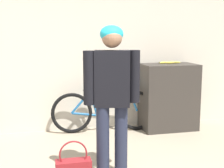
# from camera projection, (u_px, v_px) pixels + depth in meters

# --- Properties ---
(wall_back) EXTENTS (8.00, 0.07, 2.60)m
(wall_back) POSITION_uv_depth(u_px,v_px,m) (67.00, 46.00, 4.68)
(wall_back) COLOR beige
(wall_back) RESTS_ON ground_plane
(side_shelf) EXTENTS (0.84, 0.51, 1.02)m
(side_shelf) POSITION_uv_depth(u_px,v_px,m) (168.00, 97.00, 4.85)
(side_shelf) COLOR #38332D
(side_shelf) RESTS_ON ground_plane
(person) EXTENTS (0.58, 0.26, 1.56)m
(person) POSITION_uv_depth(u_px,v_px,m) (112.00, 89.00, 3.15)
(person) COLOR #23283D
(person) RESTS_ON ground_plane
(bicycle) EXTENTS (1.61, 0.46, 0.69)m
(bicycle) POSITION_uv_depth(u_px,v_px,m) (105.00, 111.00, 4.73)
(bicycle) COLOR black
(bicycle) RESTS_ON ground_plane
(banana) EXTENTS (0.36, 0.09, 0.04)m
(banana) POSITION_uv_depth(u_px,v_px,m) (169.00, 62.00, 4.85)
(banana) COLOR #EAD64C
(banana) RESTS_ON side_shelf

